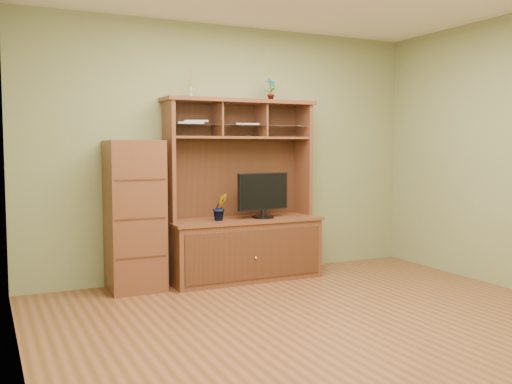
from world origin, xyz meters
TOP-DOWN VIEW (x-y plane):
  - room at (0.00, 0.00)m, footprint 4.54×4.04m
  - media_hutch at (0.04, 1.73)m, footprint 1.66×0.61m
  - monitor at (0.24, 1.64)m, footprint 0.60×0.23m
  - orchid_plant at (-0.25, 1.65)m, footprint 0.15×0.13m
  - top_plant at (0.40, 1.80)m, footprint 0.14×0.10m
  - reed_diffuser at (-0.50, 1.81)m, footprint 0.06×0.06m
  - magazines at (-0.29, 1.80)m, footprint 0.92×0.25m
  - side_cabinet at (-1.11, 1.74)m, footprint 0.52×0.48m

SIDE VIEW (x-z plane):
  - media_hutch at x=0.04m, z-range -0.43..1.47m
  - side_cabinet at x=-1.11m, z-range 0.00..1.47m
  - orchid_plant at x=-0.25m, z-range 0.65..0.93m
  - monitor at x=0.24m, z-range 0.66..1.14m
  - room at x=0.00m, z-range -0.02..2.72m
  - magazines at x=-0.29m, z-range 1.63..1.67m
  - reed_diffuser at x=-0.50m, z-range 1.87..2.17m
  - top_plant at x=0.40m, z-range 1.90..2.14m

